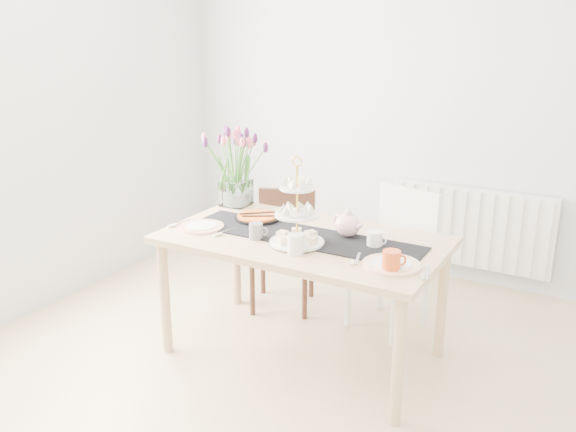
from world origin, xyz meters
The scene contains 16 objects.
room_shell centered at (0.00, 0.00, 1.30)m, with size 4.50×4.50×4.50m.
radiator centered at (0.50, 2.19, 0.45)m, with size 1.20×0.08×0.60m, color white.
dining_table centered at (-0.11, 0.64, 0.67)m, with size 1.60×0.90×0.75m.
chair_brown centered at (-0.56, 1.23, 0.47)m, with size 0.51×0.51×0.81m.
chair_white centered at (0.23, 1.31, 0.53)m, with size 0.55×0.55×0.90m.
table_runner centered at (-0.11, 0.64, 0.75)m, with size 1.40×0.35×0.01m, color black.
tulip_vase centered at (-0.80, 0.98, 1.10)m, with size 0.63×0.63×0.54m.
cake_stand centered at (-0.08, 0.52, 0.88)m, with size 0.30×0.30×0.44m.
teapot centered at (0.12, 0.76, 0.82)m, with size 0.24×0.19×0.16m, color white, non-canonical shape.
cream_jug centered at (0.31, 0.70, 0.79)m, with size 0.09×0.09×0.09m, color white.
tart_tin centered at (-0.50, 0.77, 0.77)m, with size 0.28×0.28×0.03m.
mug_grey centered at (-0.32, 0.48, 0.80)m, with size 0.08×0.08×0.09m, color slate.
mug_white centered at (-0.02, 0.39, 0.80)m, with size 0.09×0.09×0.11m, color silver.
mug_orange centered at (0.51, 0.41, 0.80)m, with size 0.09×0.09×0.11m, color #D64B17.
plate_left centered at (-0.71, 0.49, 0.76)m, with size 0.27×0.27×0.01m, color silver.
plate_right centered at (0.49, 0.47, 0.76)m, with size 0.30×0.30×0.02m, color white.
Camera 1 is at (1.44, -2.26, 1.92)m, focal length 38.00 mm.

